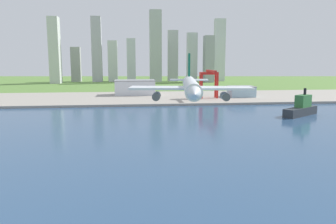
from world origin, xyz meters
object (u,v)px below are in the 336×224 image
at_px(port_crane_red, 209,78).
at_px(warehouse_main, 135,87).
at_px(container_barge, 301,108).
at_px(warehouse_annex, 241,91).
at_px(airplane_landing, 191,87).

distance_m(port_crane_red, warehouse_main, 102.41).
bearing_deg(port_crane_red, container_barge, -65.92).
relative_size(container_barge, warehouse_annex, 1.30).
xyz_separation_m(port_crane_red, warehouse_main, (-87.20, 51.71, -14.47)).
xyz_separation_m(airplane_landing, warehouse_annex, (123.51, 320.31, -31.88)).
xyz_separation_m(airplane_landing, warehouse_main, (-7.62, 359.78, -28.78)).
bearing_deg(port_crane_red, warehouse_annex, 15.57).
distance_m(airplane_landing, port_crane_red, 318.51).
relative_size(airplane_landing, warehouse_main, 0.69).
bearing_deg(airplane_landing, container_barge, 55.11).
distance_m(airplane_landing, warehouse_main, 361.01).
bearing_deg(container_barge, warehouse_annex, 93.90).
height_order(warehouse_main, warehouse_annex, warehouse_main).
height_order(airplane_landing, warehouse_annex, airplane_landing).
distance_m(warehouse_main, warehouse_annex, 136.97).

